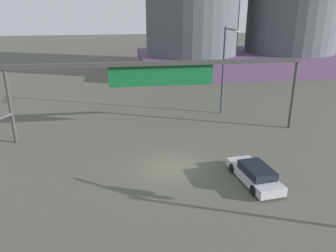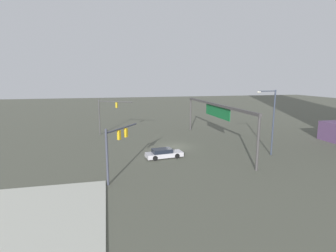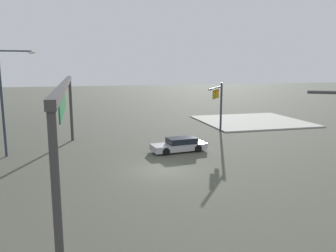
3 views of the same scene
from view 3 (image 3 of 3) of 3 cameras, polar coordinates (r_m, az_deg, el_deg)
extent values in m
plane|color=#4F5145|center=(24.29, -1.00, -7.52)|extent=(210.50, 210.50, 0.00)
cube|color=#B4B5A9|center=(46.48, 13.88, 0.81)|extent=(12.36, 13.17, 0.15)
cylinder|color=#373A47|center=(38.35, 8.90, 3.09)|extent=(0.23, 0.23, 5.49)
cylinder|color=#373A47|center=(35.43, 8.04, 6.34)|extent=(4.61, 3.39, 0.17)
cube|color=#BA9114|center=(36.09, 8.24, 5.43)|extent=(0.41, 0.40, 0.95)
cylinder|color=red|center=(36.03, 8.51, 5.89)|extent=(0.20, 0.17, 0.20)
cylinder|color=orange|center=(36.05, 8.49, 5.41)|extent=(0.20, 0.17, 0.20)
cylinder|color=green|center=(36.08, 8.48, 4.94)|extent=(0.20, 0.17, 0.20)
cube|color=#BA9114|center=(34.82, 7.76, 5.28)|extent=(0.41, 0.40, 0.95)
cylinder|color=red|center=(34.76, 8.03, 5.75)|extent=(0.20, 0.17, 0.20)
cylinder|color=orange|center=(34.79, 8.02, 5.26)|extent=(0.20, 0.17, 0.20)
cylinder|color=green|center=(34.81, 8.00, 4.77)|extent=(0.20, 0.17, 0.20)
cylinder|color=#303849|center=(30.26, -26.10, 3.33)|extent=(0.20, 0.20, 8.65)
cylinder|color=#303849|center=(30.02, -24.32, 11.42)|extent=(0.36, 2.49, 0.12)
ellipsoid|color=silver|center=(29.96, -21.90, 11.39)|extent=(0.36, 0.63, 0.20)
cylinder|color=#3D3A3B|center=(11.45, -18.16, -12.70)|extent=(0.28, 0.28, 6.03)
cylinder|color=#3D3A3B|center=(34.70, -15.97, 2.54)|extent=(0.28, 0.28, 6.03)
cube|color=#3D3A3B|center=(22.54, -16.91, 6.75)|extent=(24.26, 0.35, 0.35)
cube|color=#125D2E|center=(22.80, -17.32, 4.42)|extent=(8.69, 0.08, 1.96)
cube|color=#B4B2B9|center=(29.45, 1.79, -3.48)|extent=(2.26, 4.91, 0.55)
cube|color=black|center=(29.44, 2.31, -2.44)|extent=(1.79, 2.62, 0.50)
cylinder|color=black|center=(28.22, -0.32, -4.32)|extent=(0.29, 0.66, 0.64)
cylinder|color=black|center=(29.68, -1.44, -3.60)|extent=(0.29, 0.66, 0.64)
cylinder|color=black|center=(29.37, 5.05, -3.79)|extent=(0.29, 0.66, 0.64)
cylinder|color=black|center=(30.78, 3.72, -3.12)|extent=(0.29, 0.66, 0.64)
camera|label=1|loc=(32.72, 40.23, 13.92)|focal=36.01mm
camera|label=2|loc=(61.45, -0.48, 12.69)|focal=28.26mm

